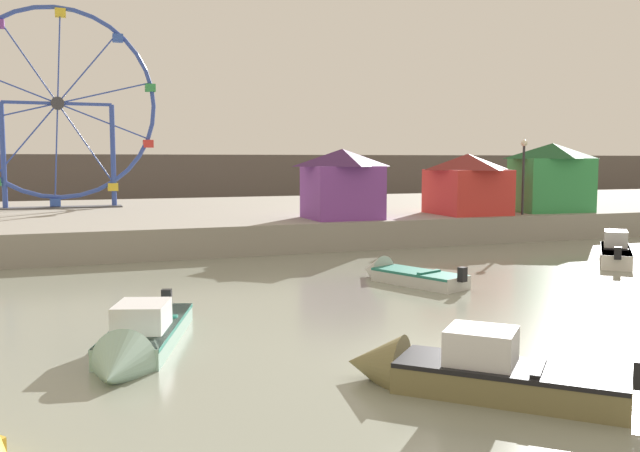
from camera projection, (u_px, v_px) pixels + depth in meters
The scene contains 12 objects.
ground_plane at pixel (466, 361), 13.40m from camera, with size 240.00×240.00×0.00m, color gray.
quay_promenade at pixel (205, 220), 37.81m from camera, with size 110.00×21.51×1.26m, color gray.
distant_town_skyline at pixel (149, 179), 61.91m from camera, with size 140.00×3.00×4.40m, color #564C47.
motorboat_white_red_stripe at pixel (615, 250), 26.98m from camera, with size 4.63×4.92×1.39m.
motorboat_pale_grey at pixel (403, 275), 22.05m from camera, with size 2.50×4.09×1.11m.
motorboat_seafoam at pixel (138, 340), 13.81m from camera, with size 2.88×5.42×1.38m.
motorboat_olive_wood at pixel (465, 371), 11.61m from camera, with size 4.22×4.19×1.45m.
ferris_wheel_blue_frame at pixel (58, 107), 37.48m from camera, with size 10.58×1.20×11.06m.
carnival_booth_purple_stall at pixel (342, 182), 31.09m from camera, with size 3.52×3.35×3.18m.
carnival_booth_red_striped at pixel (467, 183), 33.71m from camera, with size 3.60×4.02×2.98m.
carnival_booth_green_kiosk at pixel (552, 176), 35.12m from camera, with size 4.33×2.97×3.53m.
promenade_lamp_near at pixel (524, 165), 33.17m from camera, with size 0.32×0.32×3.65m.
Camera 1 is at (-7.30, -11.22, 3.95)m, focal length 38.29 mm.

